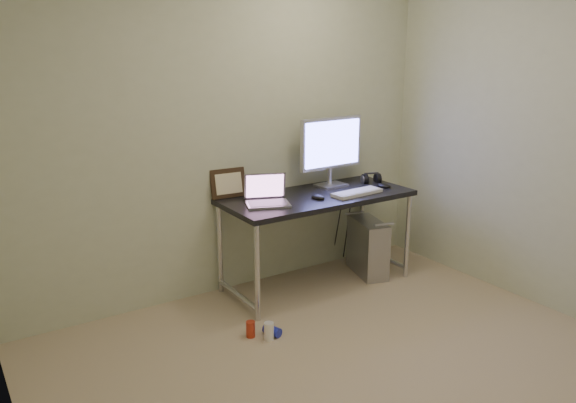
# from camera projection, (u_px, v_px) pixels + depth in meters

# --- Properties ---
(floor) EXTENTS (3.50, 3.50, 0.00)m
(floor) POSITION_uv_depth(u_px,v_px,m) (383.00, 393.00, 3.12)
(floor) COLOR tan
(floor) RESTS_ON ground
(wall_back) EXTENTS (3.50, 0.02, 2.50)m
(wall_back) POSITION_uv_depth(u_px,v_px,m) (232.00, 131.00, 4.21)
(wall_back) COLOR beige
(wall_back) RESTS_ON ground
(wall_left) EXTENTS (0.02, 3.50, 2.50)m
(wall_left) POSITION_uv_depth(u_px,v_px,m) (8.00, 236.00, 1.87)
(wall_left) COLOR beige
(wall_left) RESTS_ON ground
(desk) EXTENTS (1.51, 0.66, 0.75)m
(desk) POSITION_uv_depth(u_px,v_px,m) (317.00, 205.00, 4.39)
(desk) COLOR black
(desk) RESTS_ON ground
(tower_computer) EXTENTS (0.31, 0.49, 0.50)m
(tower_computer) POSITION_uv_depth(u_px,v_px,m) (368.00, 247.00, 4.72)
(tower_computer) COLOR #A6A6AB
(tower_computer) RESTS_ON ground
(cable_a) EXTENTS (0.01, 0.16, 0.69)m
(cable_a) POSITION_uv_depth(u_px,v_px,m) (339.00, 219.00, 4.92)
(cable_a) COLOR black
(cable_a) RESTS_ON ground
(cable_b) EXTENTS (0.02, 0.11, 0.71)m
(cable_b) POSITION_uv_depth(u_px,v_px,m) (348.00, 220.00, 4.96)
(cable_b) COLOR black
(cable_b) RESTS_ON ground
(can_red) EXTENTS (0.07, 0.07, 0.11)m
(can_red) POSITION_uv_depth(u_px,v_px,m) (251.00, 329.00, 3.72)
(can_red) COLOR #BB331C
(can_red) RESTS_ON ground
(can_white) EXTENTS (0.08, 0.08, 0.12)m
(can_white) POSITION_uv_depth(u_px,v_px,m) (269.00, 331.00, 3.68)
(can_white) COLOR white
(can_white) RESTS_ON ground
(can_blue) EXTENTS (0.10, 0.14, 0.07)m
(can_blue) POSITION_uv_depth(u_px,v_px,m) (272.00, 331.00, 3.74)
(can_blue) COLOR #232DBA
(can_blue) RESTS_ON ground
(laptop) EXTENTS (0.38, 0.35, 0.21)m
(laptop) POSITION_uv_depth(u_px,v_px,m) (267.00, 197.00, 4.11)
(laptop) COLOR silver
(laptop) RESTS_ON desk
(monitor) EXTENTS (0.61, 0.19, 0.57)m
(monitor) POSITION_uv_depth(u_px,v_px,m) (331.00, 146.00, 4.55)
(monitor) COLOR silver
(monitor) RESTS_ON desk
(keyboard) EXTENTS (0.44, 0.17, 0.03)m
(keyboard) POSITION_uv_depth(u_px,v_px,m) (357.00, 193.00, 4.38)
(keyboard) COLOR silver
(keyboard) RESTS_ON desk
(mouse_right) EXTENTS (0.09, 0.13, 0.04)m
(mouse_right) POSITION_uv_depth(u_px,v_px,m) (384.00, 185.00, 4.59)
(mouse_right) COLOR black
(mouse_right) RESTS_ON desk
(mouse_left) EXTENTS (0.09, 0.13, 0.04)m
(mouse_left) POSITION_uv_depth(u_px,v_px,m) (318.00, 196.00, 4.24)
(mouse_left) COLOR black
(mouse_left) RESTS_ON desk
(headphones) EXTENTS (0.18, 0.10, 0.11)m
(headphones) POSITION_uv_depth(u_px,v_px,m) (371.00, 179.00, 4.76)
(headphones) COLOR black
(headphones) RESTS_ON desk
(picture_frame) EXTENTS (0.28, 0.10, 0.23)m
(picture_frame) POSITION_uv_depth(u_px,v_px,m) (228.00, 183.00, 4.26)
(picture_frame) COLOR black
(picture_frame) RESTS_ON desk
(webcam) EXTENTS (0.04, 0.03, 0.11)m
(webcam) POSITION_uv_depth(u_px,v_px,m) (259.00, 183.00, 4.39)
(webcam) COLOR silver
(webcam) RESTS_ON desk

